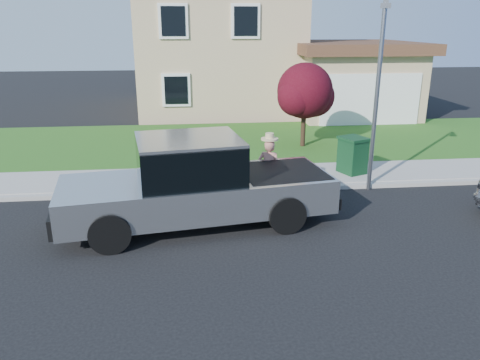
# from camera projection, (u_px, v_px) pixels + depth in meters

# --- Properties ---
(ground) EXTENTS (80.00, 80.00, 0.00)m
(ground) POSITION_uv_depth(u_px,v_px,m) (265.00, 236.00, 10.44)
(ground) COLOR black
(ground) RESTS_ON ground
(curb) EXTENTS (40.00, 0.20, 0.12)m
(curb) POSITION_uv_depth(u_px,v_px,m) (284.00, 188.00, 13.26)
(curb) COLOR gray
(curb) RESTS_ON ground
(sidewalk) EXTENTS (40.00, 2.00, 0.15)m
(sidewalk) POSITION_uv_depth(u_px,v_px,m) (277.00, 176.00, 14.29)
(sidewalk) COLOR gray
(sidewalk) RESTS_ON ground
(lawn) EXTENTS (40.00, 7.00, 0.10)m
(lawn) POSITION_uv_depth(u_px,v_px,m) (257.00, 142.00, 18.54)
(lawn) COLOR #214C15
(lawn) RESTS_ON ground
(house) EXTENTS (14.00, 11.30, 6.85)m
(house) POSITION_uv_depth(u_px,v_px,m) (243.00, 50.00, 25.01)
(house) COLOR tan
(house) RESTS_ON ground
(pickup_truck) EXTENTS (6.60, 3.07, 2.09)m
(pickup_truck) POSITION_uv_depth(u_px,v_px,m) (196.00, 185.00, 10.79)
(pickup_truck) COLOR black
(pickup_truck) RESTS_ON ground
(woman) EXTENTS (0.71, 0.61, 1.83)m
(woman) POSITION_uv_depth(u_px,v_px,m) (269.00, 169.00, 12.33)
(woman) COLOR tan
(woman) RESTS_ON ground
(ornamental_tree) EXTENTS (2.25, 2.03, 3.08)m
(ornamental_tree) POSITION_uv_depth(u_px,v_px,m) (306.00, 93.00, 17.11)
(ornamental_tree) COLOR black
(ornamental_tree) RESTS_ON lawn
(trash_bin) EXTENTS (0.93, 0.99, 1.11)m
(trash_bin) POSITION_uv_depth(u_px,v_px,m) (353.00, 155.00, 14.20)
(trash_bin) COLOR #0D3318
(trash_bin) RESTS_ON sidewalk
(street_lamp) EXTENTS (0.39, 0.66, 5.06)m
(street_lamp) POSITION_uv_depth(u_px,v_px,m) (378.00, 88.00, 12.41)
(street_lamp) COLOR slate
(street_lamp) RESTS_ON ground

